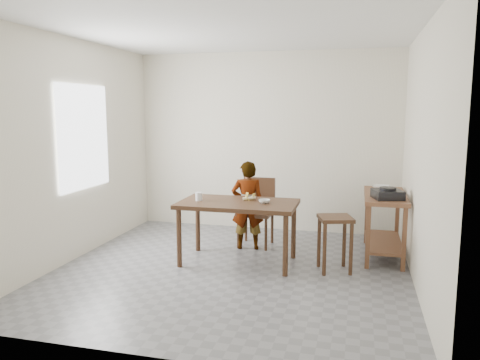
% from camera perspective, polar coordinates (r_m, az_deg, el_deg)
% --- Properties ---
extents(floor, '(4.00, 4.00, 0.04)m').
position_cam_1_polar(floor, '(5.52, -1.04, -11.14)').
color(floor, slate).
rests_on(floor, ground).
extents(ceiling, '(4.00, 4.00, 0.04)m').
position_cam_1_polar(ceiling, '(5.27, -1.13, 18.16)').
color(ceiling, white).
rests_on(ceiling, wall_back).
extents(wall_back, '(4.00, 0.04, 2.70)m').
position_cam_1_polar(wall_back, '(7.18, 3.20, 4.64)').
color(wall_back, silver).
rests_on(wall_back, ground).
extents(wall_front, '(4.00, 0.04, 2.70)m').
position_cam_1_polar(wall_front, '(3.33, -10.32, -0.09)').
color(wall_front, silver).
rests_on(wall_front, ground).
extents(wall_left, '(0.04, 4.00, 2.70)m').
position_cam_1_polar(wall_left, '(6.07, -19.82, 3.42)').
color(wall_left, silver).
rests_on(wall_left, ground).
extents(wall_right, '(0.04, 4.00, 2.70)m').
position_cam_1_polar(wall_right, '(5.08, 21.50, 2.41)').
color(wall_right, silver).
rests_on(wall_right, ground).
extents(window_pane, '(0.02, 1.10, 1.30)m').
position_cam_1_polar(window_pane, '(6.20, -18.48, 4.98)').
color(window_pane, white).
rests_on(window_pane, wall_left).
extents(dining_table, '(1.40, 0.80, 0.75)m').
position_cam_1_polar(dining_table, '(5.68, -0.25, -6.39)').
color(dining_table, '#3E2617').
rests_on(dining_table, floor).
extents(prep_counter, '(0.50, 1.20, 0.80)m').
position_cam_1_polar(prep_counter, '(6.19, 17.12, -5.28)').
color(prep_counter, brown).
rests_on(prep_counter, floor).
extents(child, '(0.48, 0.37, 1.18)m').
position_cam_1_polar(child, '(6.19, 0.93, -3.09)').
color(child, silver).
rests_on(child, floor).
extents(dining_chair, '(0.46, 0.46, 0.91)m').
position_cam_1_polar(dining_chair, '(6.35, 1.93, -4.01)').
color(dining_chair, '#3E2617').
rests_on(dining_chair, floor).
extents(stool, '(0.45, 0.45, 0.64)m').
position_cam_1_polar(stool, '(5.51, 11.47, -7.63)').
color(stool, '#3E2617').
rests_on(stool, floor).
extents(glass_tumbler, '(0.08, 0.08, 0.10)m').
position_cam_1_polar(glass_tumbler, '(5.69, -5.05, -2.00)').
color(glass_tumbler, white).
rests_on(glass_tumbler, dining_table).
extents(small_bowl, '(0.16, 0.16, 0.04)m').
position_cam_1_polar(small_bowl, '(5.53, 2.99, -2.60)').
color(small_bowl, silver).
rests_on(small_bowl, dining_table).
extents(banana, '(0.21, 0.18, 0.06)m').
position_cam_1_polar(banana, '(5.69, 1.12, -2.18)').
color(banana, gold).
rests_on(banana, dining_table).
extents(serving_bowl, '(0.26, 0.26, 0.06)m').
position_cam_1_polar(serving_bowl, '(6.41, 16.81, -0.90)').
color(serving_bowl, silver).
rests_on(serving_bowl, prep_counter).
extents(gas_burner, '(0.39, 0.39, 0.11)m').
position_cam_1_polar(gas_burner, '(5.78, 17.55, -1.68)').
color(gas_burner, black).
rests_on(gas_burner, prep_counter).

